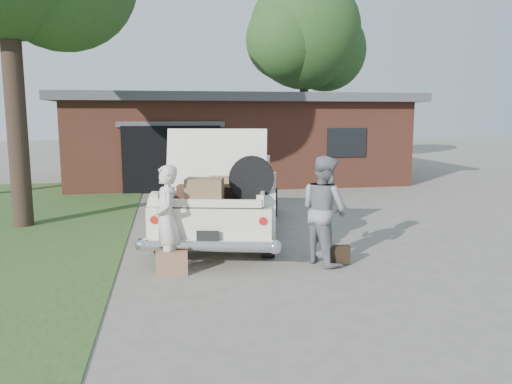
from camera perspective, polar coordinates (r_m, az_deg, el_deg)
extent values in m
plane|color=gray|center=(9.10, 0.66, -7.43)|extent=(90.00, 90.00, 0.00)
cube|color=brown|center=(20.28, -2.59, 5.83)|extent=(12.00, 7.00, 3.00)
cube|color=#4C4C51|center=(20.26, -2.62, 10.49)|extent=(12.80, 7.80, 0.30)
cube|color=black|center=(16.70, -9.58, 3.71)|extent=(3.20, 0.30, 2.20)
cube|color=#4C4C51|center=(16.57, -9.68, 7.65)|extent=(3.50, 0.12, 0.18)
cube|color=black|center=(17.68, 10.30, 5.59)|extent=(1.40, 0.08, 1.00)
cylinder|color=#38281E|center=(12.49, -25.74, 8.13)|extent=(0.44, 0.44, 5.17)
cylinder|color=#38281E|center=(25.85, 5.47, 8.96)|extent=(0.44, 0.44, 5.29)
sphere|color=#2B4F20|center=(26.17, 5.61, 17.68)|extent=(5.60, 5.60, 5.60)
sphere|color=#2B4F20|center=(26.95, 7.93, 15.75)|extent=(4.20, 4.20, 4.20)
sphere|color=#2B4F20|center=(25.16, 3.47, 16.98)|extent=(3.92, 3.92, 3.92)
cube|color=white|center=(10.84, -3.35, -1.12)|extent=(3.24, 5.76, 0.71)
cube|color=#A9A595|center=(11.07, -3.19, 2.35)|extent=(2.24, 2.52, 0.57)
cube|color=black|center=(12.09, -2.66, 2.80)|extent=(1.66, 0.47, 0.48)
cube|color=black|center=(10.05, -3.83, 1.57)|extent=(1.66, 0.47, 0.48)
cylinder|color=black|center=(9.28, -10.51, -4.96)|extent=(0.40, 0.75, 0.72)
cylinder|color=black|center=(9.03, 1.42, -5.20)|extent=(0.40, 0.75, 0.72)
cylinder|color=black|center=(12.83, -6.67, -1.07)|extent=(0.40, 0.75, 0.72)
cylinder|color=black|center=(12.65, 1.90, -1.16)|extent=(0.40, 0.75, 0.72)
cylinder|color=silver|center=(8.20, -5.49, -6.13)|extent=(2.21, 0.69, 0.20)
cylinder|color=#A5140F|center=(8.36, -11.52, -3.08)|extent=(0.15, 0.14, 0.13)
cylinder|color=#A5140F|center=(8.10, 0.80, -3.29)|extent=(0.15, 0.14, 0.13)
cube|color=black|center=(8.14, -5.53, -5.07)|extent=(0.36, 0.10, 0.18)
cube|color=black|center=(8.75, -4.87, -1.03)|extent=(1.91, 1.55, 0.04)
cube|color=white|center=(8.90, -10.43, -0.27)|extent=(0.33, 1.18, 0.20)
cube|color=white|center=(8.66, 0.83, -0.37)|extent=(0.33, 1.18, 0.20)
cube|color=white|center=(8.16, -5.45, -1.29)|extent=(1.71, 0.46, 0.13)
cube|color=white|center=(9.11, -4.53, 3.35)|extent=(1.86, 0.74, 1.22)
cube|color=#502E22|center=(9.07, -6.58, 0.16)|extent=(0.80, 0.61, 0.23)
cube|color=brown|center=(8.36, -5.90, 0.12)|extent=(0.69, 0.53, 0.42)
cube|color=black|center=(8.96, -3.87, -0.08)|extent=(0.63, 0.49, 0.17)
cube|color=#A08051|center=(9.00, -3.57, 1.26)|extent=(0.61, 0.47, 0.19)
cylinder|color=black|center=(8.57, -0.51, 1.57)|extent=(0.80, 0.35, 0.78)
imported|color=beige|center=(8.17, -10.19, -3.10)|extent=(0.49, 0.69, 1.75)
imported|color=gray|center=(8.61, 7.79, -2.04)|extent=(1.02, 1.12, 1.87)
cube|color=#94654B|center=(8.16, -9.59, -8.07)|extent=(0.50, 0.17, 0.39)
cube|color=black|center=(8.72, 9.25, -7.13)|extent=(0.45, 0.18, 0.34)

